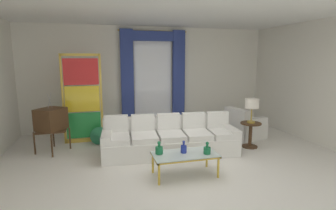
# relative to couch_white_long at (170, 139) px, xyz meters

# --- Properties ---
(ground_plane) EXTENTS (16.00, 16.00, 0.00)m
(ground_plane) POSITION_rel_couch_white_long_xyz_m (0.02, -0.70, -0.31)
(ground_plane) COLOR white
(wall_rear) EXTENTS (8.00, 0.12, 3.00)m
(wall_rear) POSITION_rel_couch_white_long_xyz_m (0.02, 2.36, 1.19)
(wall_rear) COLOR white
(wall_rear) RESTS_ON ground
(wall_right) EXTENTS (0.12, 7.00, 3.00)m
(wall_right) POSITION_rel_couch_white_long_xyz_m (3.68, -0.10, 1.19)
(wall_right) COLOR white
(wall_right) RESTS_ON ground
(ceiling_slab) EXTENTS (8.00, 7.60, 0.04)m
(ceiling_slab) POSITION_rel_couch_white_long_xyz_m (0.02, 0.10, 2.71)
(ceiling_slab) COLOR white
(curtained_window) EXTENTS (2.00, 0.17, 2.70)m
(curtained_window) POSITION_rel_couch_white_long_xyz_m (0.10, 2.19, 1.43)
(curtained_window) COLOR white
(curtained_window) RESTS_ON ground
(couch_white_long) EXTENTS (2.98, 1.17, 0.86)m
(couch_white_long) POSITION_rel_couch_white_long_xyz_m (0.00, 0.00, 0.00)
(couch_white_long) COLOR white
(couch_white_long) RESTS_ON ground
(coffee_table) EXTENTS (1.15, 0.58, 0.41)m
(coffee_table) POSITION_rel_couch_white_long_xyz_m (-0.05, -1.19, 0.06)
(coffee_table) COLOR silver
(coffee_table) RESTS_ON ground
(bottle_blue_decanter) EXTENTS (0.14, 0.14, 0.23)m
(bottle_blue_decanter) POSITION_rel_couch_white_long_xyz_m (-0.50, -1.08, 0.18)
(bottle_blue_decanter) COLOR #196B3D
(bottle_blue_decanter) RESTS_ON coffee_table
(bottle_crystal_tall) EXTENTS (0.11, 0.11, 0.23)m
(bottle_crystal_tall) POSITION_rel_couch_white_long_xyz_m (-0.06, -1.15, 0.18)
(bottle_crystal_tall) COLOR navy
(bottle_crystal_tall) RESTS_ON coffee_table
(bottle_amber_squat) EXTENTS (0.13, 0.13, 0.22)m
(bottle_amber_squat) POSITION_rel_couch_white_long_xyz_m (0.33, -1.31, 0.18)
(bottle_amber_squat) COLOR #196B3D
(bottle_amber_squat) RESTS_ON coffee_table
(vintage_tv) EXTENTS (0.75, 0.77, 1.35)m
(vintage_tv) POSITION_rel_couch_white_long_xyz_m (-2.53, 0.75, 0.42)
(vintage_tv) COLOR #472D19
(vintage_tv) RESTS_ON ground
(armchair_white) EXTENTS (0.96, 0.95, 0.80)m
(armchair_white) POSITION_rel_couch_white_long_xyz_m (2.22, 0.62, -0.02)
(armchair_white) COLOR white
(armchair_white) RESTS_ON ground
(stained_glass_divider) EXTENTS (0.95, 0.05, 2.20)m
(stained_glass_divider) POSITION_rel_couch_white_long_xyz_m (-1.87, 1.30, 0.75)
(stained_glass_divider) COLOR gold
(stained_glass_divider) RESTS_ON ground
(peacock_figurine) EXTENTS (0.44, 0.60, 0.50)m
(peacock_figurine) POSITION_rel_couch_white_long_xyz_m (-1.51, 0.93, -0.09)
(peacock_figurine) COLOR beige
(peacock_figurine) RESTS_ON ground
(round_side_table) EXTENTS (0.48, 0.48, 0.59)m
(round_side_table) POSITION_rel_couch_white_long_xyz_m (1.94, -0.13, 0.05)
(round_side_table) COLOR #472D19
(round_side_table) RESTS_ON ground
(table_lamp_brass) EXTENTS (0.32, 0.32, 0.57)m
(table_lamp_brass) POSITION_rel_couch_white_long_xyz_m (1.94, -0.13, 0.72)
(table_lamp_brass) COLOR #B29338
(table_lamp_brass) RESTS_ON round_side_table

